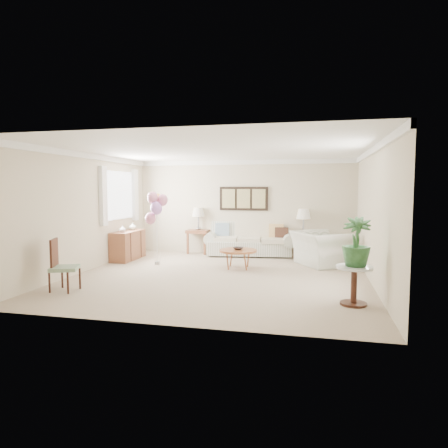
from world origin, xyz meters
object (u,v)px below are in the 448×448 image
object	(u,v)px
coffee_table	(238,251)
accent_chair	(61,264)
armchair	(321,249)
balloon_cluster	(156,206)
sofa	(250,242)

from	to	relation	value
coffee_table	accent_chair	xyz separation A→B (m)	(-2.70, -2.67, 0.08)
armchair	accent_chair	size ratio (longest dim) A/B	1.32
coffee_table	balloon_cluster	xyz separation A→B (m)	(-1.99, 0.01, 1.02)
balloon_cluster	accent_chair	bearing A→B (deg)	-104.91
armchair	balloon_cluster	size ratio (longest dim) A/B	0.70
accent_chair	balloon_cluster	world-z (taller)	balloon_cluster
armchair	accent_chair	world-z (taller)	accent_chair
sofa	balloon_cluster	bearing A→B (deg)	-135.86
coffee_table	armchair	xyz separation A→B (m)	(1.84, 0.83, 0.00)
balloon_cluster	sofa	bearing A→B (deg)	44.14
coffee_table	accent_chair	bearing A→B (deg)	-135.32
coffee_table	armchair	bearing A→B (deg)	24.19
sofa	coffee_table	size ratio (longest dim) A/B	2.99
accent_chair	sofa	bearing A→B (deg)	59.74
coffee_table	balloon_cluster	distance (m)	2.24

